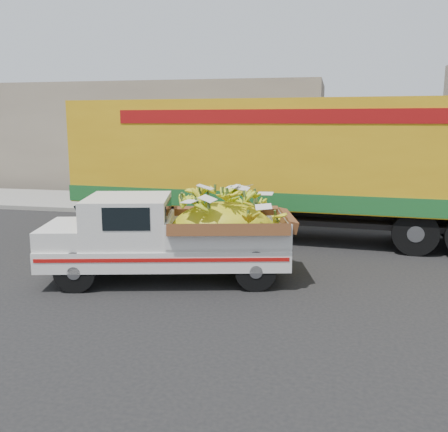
# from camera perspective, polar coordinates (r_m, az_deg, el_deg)

# --- Properties ---
(ground) EXTENTS (100.00, 100.00, 0.00)m
(ground) POSITION_cam_1_polar(r_m,az_deg,el_deg) (9.94, 2.44, -8.20)
(ground) COLOR black
(ground) RESTS_ON ground
(curb) EXTENTS (60.00, 0.25, 0.15)m
(curb) POSITION_cam_1_polar(r_m,az_deg,el_deg) (16.64, 6.61, -0.22)
(curb) COLOR gray
(curb) RESTS_ON ground
(sidewalk) EXTENTS (60.00, 4.00, 0.14)m
(sidewalk) POSITION_cam_1_polar(r_m,az_deg,el_deg) (18.70, 7.27, 0.96)
(sidewalk) COLOR gray
(sidewalk) RESTS_ON ground
(building_left) EXTENTS (18.00, 6.00, 5.00)m
(building_left) POSITION_cam_1_polar(r_m,az_deg,el_deg) (26.10, -9.34, 9.04)
(building_left) COLOR gray
(building_left) RESTS_ON ground
(pickup_truck) EXTENTS (5.22, 2.91, 1.73)m
(pickup_truck) POSITION_cam_1_polar(r_m,az_deg,el_deg) (10.28, -4.46, -2.19)
(pickup_truck) COLOR black
(pickup_truck) RESTS_ON ground
(semi_trailer) EXTENTS (12.04, 3.26, 3.80)m
(semi_trailer) POSITION_cam_1_polar(r_m,az_deg,el_deg) (13.92, 6.66, 6.14)
(semi_trailer) COLOR black
(semi_trailer) RESTS_ON ground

